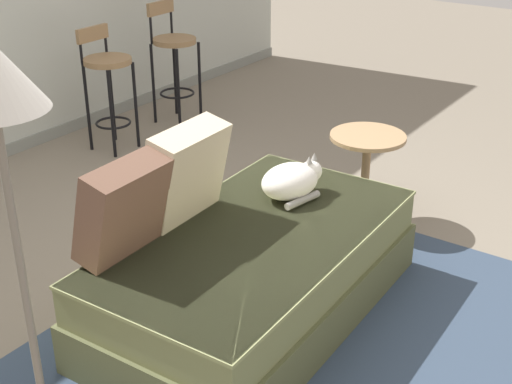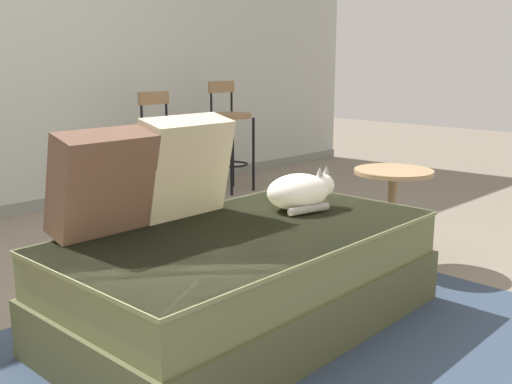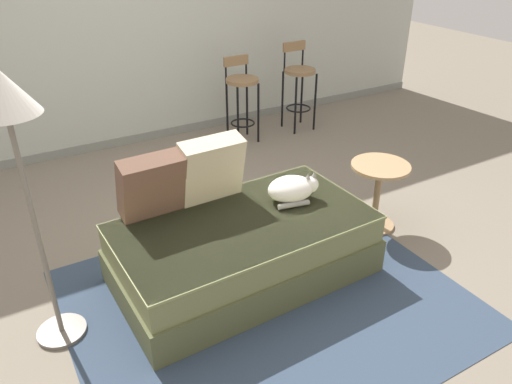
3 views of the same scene
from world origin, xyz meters
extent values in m
plane|color=slate|center=(0.00, 0.00, 0.00)|extent=(16.00, 16.00, 0.00)
cube|color=#334256|center=(0.00, -0.70, 0.00)|extent=(2.37, 2.02, 0.01)
cube|color=brown|center=(0.00, -0.40, 0.12)|extent=(1.70, 0.97, 0.24)
cube|color=olive|center=(0.00, -0.40, 0.34)|extent=(1.66, 0.93, 0.20)
cube|color=#868C57|center=(0.00, -0.40, 0.43)|extent=(1.67, 0.94, 0.02)
cube|color=brown|center=(-0.47, -0.05, 0.66)|extent=(0.42, 0.26, 0.43)
cube|color=beige|center=(-0.05, -0.04, 0.67)|extent=(0.44, 0.26, 0.46)
ellipsoid|color=white|center=(0.41, -0.32, 0.52)|extent=(0.36, 0.30, 0.17)
sphere|color=white|center=(0.54, -0.37, 0.54)|extent=(0.11, 0.11, 0.11)
cone|color=gray|center=(0.51, -0.37, 0.62)|extent=(0.03, 0.03, 0.04)
cone|color=gray|center=(0.56, -0.37, 0.62)|extent=(0.03, 0.03, 0.04)
cylinder|color=gray|center=(0.37, -0.43, 0.46)|extent=(0.22, 0.08, 0.04)
cylinder|color=black|center=(1.00, 1.54, 0.32)|extent=(0.02, 0.02, 0.65)
cylinder|color=black|center=(1.25, 1.54, 0.32)|extent=(0.02, 0.02, 0.65)
cylinder|color=black|center=(1.00, 1.79, 0.32)|extent=(0.02, 0.02, 0.65)
cylinder|color=black|center=(1.25, 1.79, 0.32)|extent=(0.02, 0.02, 0.65)
torus|color=black|center=(1.12, 1.67, 0.20)|extent=(0.26, 0.26, 0.02)
cylinder|color=olive|center=(1.12, 1.67, 0.67)|extent=(0.34, 0.34, 0.04)
cylinder|color=black|center=(1.00, 1.80, 0.74)|extent=(0.02, 0.02, 0.20)
cylinder|color=black|center=(1.24, 1.80, 0.74)|extent=(0.02, 0.02, 0.20)
cube|color=olive|center=(1.12, 1.80, 0.84)|extent=(0.28, 0.03, 0.10)
cylinder|color=black|center=(1.71, 1.53, 0.32)|extent=(0.02, 0.02, 0.65)
cylinder|color=black|center=(1.98, 1.53, 0.32)|extent=(0.02, 0.02, 0.65)
cylinder|color=black|center=(1.71, 1.80, 0.32)|extent=(0.02, 0.02, 0.65)
cylinder|color=black|center=(1.98, 1.80, 0.32)|extent=(0.02, 0.02, 0.65)
torus|color=black|center=(1.85, 1.67, 0.24)|extent=(0.28, 0.28, 0.02)
cylinder|color=olive|center=(1.85, 1.67, 0.67)|extent=(0.34, 0.34, 0.04)
cylinder|color=black|center=(1.73, 1.80, 0.78)|extent=(0.02, 0.02, 0.26)
cylinder|color=black|center=(1.97, 1.80, 0.78)|extent=(0.02, 0.02, 0.26)
cube|color=olive|center=(1.85, 1.80, 0.91)|extent=(0.28, 0.03, 0.10)
cylinder|color=tan|center=(1.18, -0.36, 0.25)|extent=(0.05, 0.05, 0.51)
cylinder|color=tan|center=(1.18, -0.36, 0.01)|extent=(0.32, 0.32, 0.02)
cylinder|color=tan|center=(1.18, -0.36, 0.52)|extent=(0.44, 0.44, 0.02)
cylinder|color=slate|center=(-1.19, -0.34, 0.68)|extent=(0.03, 0.03, 1.35)
camera|label=1|loc=(-2.33, -2.03, 2.01)|focal=50.00mm
camera|label=2|loc=(-1.70, -2.13, 1.13)|focal=42.00mm
camera|label=3|loc=(-1.29, -2.78, 2.14)|focal=35.00mm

